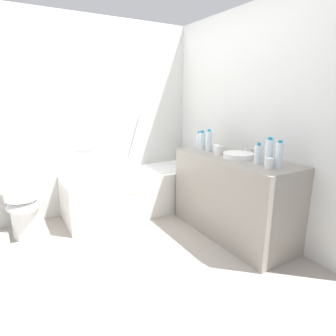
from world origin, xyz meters
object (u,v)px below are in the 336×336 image
object	(u,v)px
water_bottle_1	(199,140)
drinking_glass_1	(269,163)
drinking_glass_0	(220,150)
toilet	(24,206)
sink_basin	(238,155)
water_bottle_5	(279,155)
water_bottle_0	(269,153)
drinking_glass_2	(216,148)
water_bottle_2	(209,141)
bathtub	(134,191)
sink_faucet	(251,152)
toilet_paper_roll	(3,240)
drinking_glass_3	(218,150)
water_bottle_3	(258,154)
water_bottle_4	(202,141)

from	to	relation	value
water_bottle_1	drinking_glass_1	bearing A→B (deg)	-92.13
drinking_glass_0	water_bottle_1	bearing A→B (deg)	93.68
toilet	sink_basin	bearing A→B (deg)	62.68
water_bottle_1	water_bottle_5	distance (m)	1.08
water_bottle_0	drinking_glass_2	world-z (taller)	water_bottle_0
drinking_glass_1	water_bottle_2	bearing A→B (deg)	87.42
drinking_glass_1	bathtub	bearing A→B (deg)	110.06
drinking_glass_0	sink_basin	bearing A→B (deg)	-86.76
sink_faucet	water_bottle_1	distance (m)	0.65
drinking_glass_2	sink_faucet	bearing A→B (deg)	-64.94
sink_faucet	toilet_paper_roll	distance (m)	2.63
water_bottle_5	sink_faucet	bearing A→B (deg)	69.19
sink_basin	drinking_glass_3	world-z (taller)	drinking_glass_3
toilet	water_bottle_2	bearing A→B (deg)	72.75
water_bottle_1	water_bottle_2	xyz separation A→B (m)	(-0.00, -0.19, 0.02)
drinking_glass_0	drinking_glass_1	world-z (taller)	drinking_glass_1
water_bottle_1	drinking_glass_2	size ratio (longest dim) A/B	2.60
drinking_glass_2	drinking_glass_3	distance (m)	0.18
sink_faucet	drinking_glass_0	size ratio (longest dim) A/B	1.94
bathtub	drinking_glass_0	xyz separation A→B (m)	(0.63, -0.86, 0.61)
sink_faucet	water_bottle_2	distance (m)	0.48
water_bottle_3	water_bottle_4	world-z (taller)	water_bottle_4
water_bottle_1	water_bottle_4	xyz separation A→B (m)	(-0.02, -0.08, 0.01)
toilet	water_bottle_5	bearing A→B (deg)	53.22
water_bottle_1	drinking_glass_0	distance (m)	0.35
toilet	drinking_glass_2	distance (m)	2.12
drinking_glass_1	water_bottle_3	bearing A→B (deg)	73.35
sink_faucet	water_bottle_3	world-z (taller)	water_bottle_3
drinking_glass_0	drinking_glass_2	size ratio (longest dim) A/B	1.03
drinking_glass_0	toilet_paper_roll	distance (m)	2.37
sink_faucet	water_bottle_2	bearing A→B (deg)	116.74
drinking_glass_2	water_bottle_5	bearing A→B (deg)	-90.75
water_bottle_0	water_bottle_3	size ratio (longest dim) A/B	1.32
drinking_glass_3	water_bottle_3	bearing A→B (deg)	-82.90
water_bottle_0	water_bottle_5	distance (m)	0.10
sink_basin	water_bottle_3	world-z (taller)	water_bottle_3
sink_basin	sink_faucet	distance (m)	0.18
sink_basin	water_bottle_5	distance (m)	0.48
toilet	drinking_glass_1	size ratio (longest dim) A/B	7.26
water_bottle_1	drinking_glass_0	bearing A→B (deg)	-86.32
water_bottle_1	water_bottle_4	size ratio (longest dim) A/B	0.92
drinking_glass_2	toilet_paper_roll	distance (m)	2.36
bathtub	sink_faucet	distance (m)	1.51
water_bottle_3	water_bottle_5	xyz separation A→B (m)	(0.02, -0.20, 0.02)
water_bottle_5	drinking_glass_2	world-z (taller)	water_bottle_5
water_bottle_5	drinking_glass_2	size ratio (longest dim) A/B	3.16
sink_basin	water_bottle_1	bearing A→B (deg)	93.49
toilet	water_bottle_3	size ratio (longest dim) A/B	3.43
water_bottle_0	drinking_glass_3	distance (m)	0.59
toilet	drinking_glass_1	xyz separation A→B (m)	(1.81, -1.57, 0.57)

